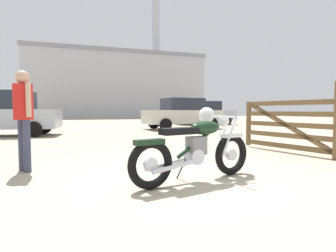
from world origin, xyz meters
The scene contains 8 objects.
ground_plane centered at (0.00, 0.00, 0.00)m, with size 80.00×80.00×0.00m, color tan.
vintage_motorcycle centered at (0.00, -0.12, 0.49)m, with size 2.03×0.88×1.07m.
timber_gate centered at (3.15, 1.37, 0.70)m, with size 0.73×2.50×1.60m.
bystander centered at (-2.50, 1.24, 1.02)m, with size 0.30×0.39×1.66m.
dark_sedan_left centered at (3.51, 10.11, 0.84)m, with size 4.36×2.25×1.67m.
red_hatchback_near centered at (6.64, 14.02, 0.84)m, with size 4.35×2.25×1.67m.
blue_hatchback_right centered at (-4.62, 8.39, 0.92)m, with size 4.03×2.09×1.78m.
industrial_building centered at (2.96, 36.54, 4.65)m, with size 24.33×10.07×20.36m.
Camera 1 is at (-1.51, -3.66, 1.01)m, focal length 28.67 mm.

